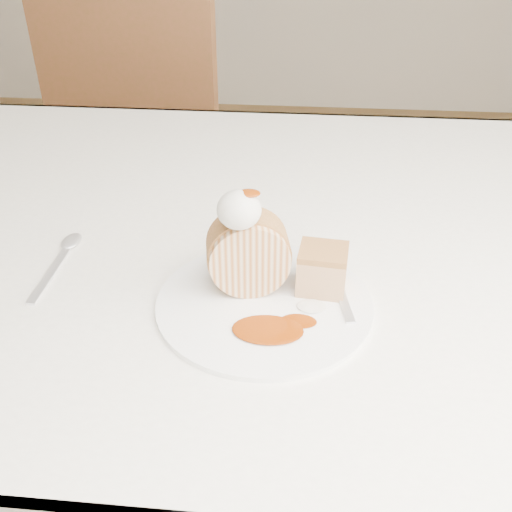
{
  "coord_description": "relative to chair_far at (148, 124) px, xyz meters",
  "views": [
    {
      "loc": [
        0.06,
        -0.48,
        1.13
      ],
      "look_at": [
        0.01,
        0.02,
        0.81
      ],
      "focal_mm": 40.0,
      "sensor_mm": 36.0,
      "label": 1
    }
  ],
  "objects": [
    {
      "name": "table",
      "position": [
        0.4,
        -0.86,
        0.1
      ],
      "size": [
        1.4,
        0.9,
        0.75
      ],
      "color": "white",
      "rests_on": "ground"
    },
    {
      "name": "roulade_slice",
      "position": [
        0.4,
        -1.03,
        0.24
      ],
      "size": [
        0.09,
        0.06,
        0.09
      ],
      "primitive_type": "cylinder",
      "rotation": [
        1.57,
        0.0,
        0.19
      ],
      "color": "#CEB48F",
      "rests_on": "plate"
    },
    {
      "name": "spoon",
      "position": [
        0.16,
        -1.02,
        0.19
      ],
      "size": [
        0.02,
        0.14,
        0.0
      ],
      "primitive_type": "cube",
      "rotation": [
        0.0,
        0.0,
        0.02
      ],
      "color": "silver",
      "rests_on": "table"
    },
    {
      "name": "cake_chunk",
      "position": [
        0.48,
        -1.02,
        0.21
      ],
      "size": [
        0.06,
        0.05,
        0.04
      ],
      "primitive_type": "cube",
      "rotation": [
        0.0,
        0.0,
        -0.1
      ],
      "color": "#A96A40",
      "rests_on": "plate"
    },
    {
      "name": "caramel_pool",
      "position": [
        0.43,
        -1.1,
        0.19
      ],
      "size": [
        0.08,
        0.05,
        0.0
      ],
      "primitive_type": null,
      "rotation": [
        0.0,
        0.0,
        -0.1
      ],
      "color": "#792B05",
      "rests_on": "plate"
    },
    {
      "name": "chair_far",
      "position": [
        0.0,
        0.0,
        0.0
      ],
      "size": [
        0.5,
        0.5,
        0.99
      ],
      "rotation": [
        0.0,
        0.0,
        3.06
      ],
      "color": "brown",
      "rests_on": "ground"
    },
    {
      "name": "caramel_drizzle",
      "position": [
        0.4,
        -1.04,
        0.32
      ],
      "size": [
        0.02,
        0.02,
        0.0
      ],
      "primitive_type": "ellipsoid",
      "color": "#792B05",
      "rests_on": "whipped_cream"
    },
    {
      "name": "plate",
      "position": [
        0.42,
        -1.05,
        0.19
      ],
      "size": [
        0.26,
        0.26,
        0.01
      ],
      "primitive_type": "cylinder",
      "rotation": [
        0.0,
        0.0,
        -0.1
      ],
      "color": "white",
      "rests_on": "table"
    },
    {
      "name": "fork",
      "position": [
        0.5,
        -1.03,
        0.19
      ],
      "size": [
        0.04,
        0.14,
        0.0
      ],
      "primitive_type": "cube",
      "rotation": [
        0.0,
        0.0,
        0.17
      ],
      "color": "silver",
      "rests_on": "plate"
    },
    {
      "name": "whipped_cream",
      "position": [
        0.39,
        -1.04,
        0.3
      ],
      "size": [
        0.05,
        0.05,
        0.04
      ],
      "primitive_type": "ellipsoid",
      "color": "silver",
      "rests_on": "roulade_slice"
    }
  ]
}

